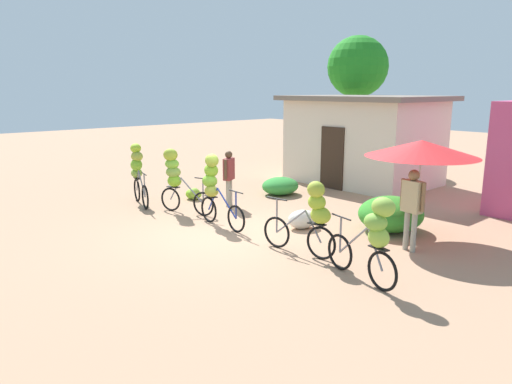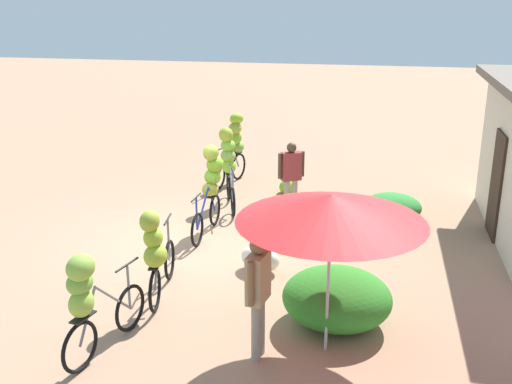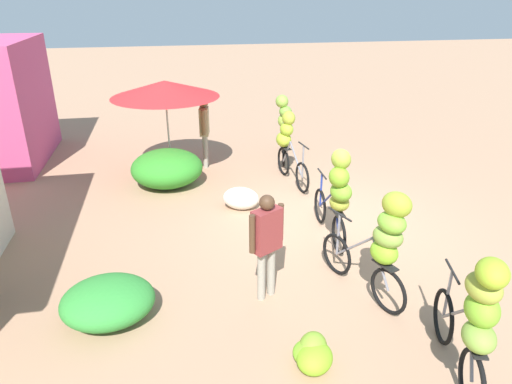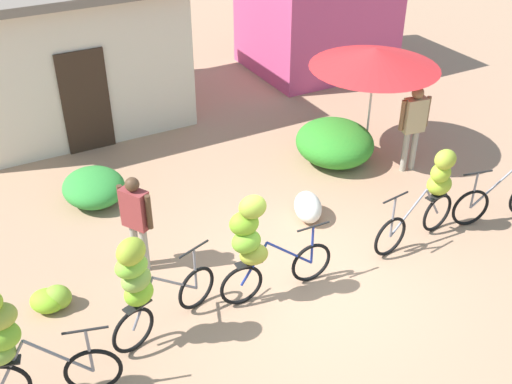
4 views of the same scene
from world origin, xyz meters
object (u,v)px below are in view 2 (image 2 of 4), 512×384
(produce_sack, at_px, (260,258))
(bicycle_center_loaded, at_px, (211,182))
(bicycle_near_pile, at_px, (228,160))
(bicycle_rightmost, at_px, (89,297))
(person_vendor, at_px, (258,285))
(bicycle_by_shop, at_px, (156,251))
(bicycle_leftmost, at_px, (234,143))
(banana_pile_on_ground, at_px, (288,187))
(person_bystander, at_px, (291,171))
(market_umbrella, at_px, (331,208))

(produce_sack, bearing_deg, bicycle_center_loaded, -142.19)
(bicycle_near_pile, xyz_separation_m, bicycle_rightmost, (6.20, -0.23, -0.08))
(produce_sack, distance_m, person_vendor, 2.64)
(bicycle_center_loaded, height_order, produce_sack, bicycle_center_loaded)
(produce_sack, bearing_deg, bicycle_by_shop, -42.44)
(bicycle_leftmost, distance_m, bicycle_by_shop, 6.21)
(bicycle_near_pile, relative_size, bicycle_rightmost, 1.00)
(produce_sack, bearing_deg, banana_pile_on_ground, -177.86)
(bicycle_leftmost, relative_size, person_bystander, 1.10)
(person_vendor, bearing_deg, produce_sack, -169.61)
(banana_pile_on_ground, height_order, person_bystander, person_bystander)
(bicycle_near_pile, bearing_deg, banana_pile_on_ground, 128.71)
(produce_sack, xyz_separation_m, person_vendor, (2.48, 0.45, 0.79))
(bicycle_center_loaded, bearing_deg, banana_pile_on_ground, 155.65)
(banana_pile_on_ground, xyz_separation_m, person_bystander, (1.36, 0.26, 0.78))
(bicycle_center_loaded, relative_size, bicycle_by_shop, 1.01)
(bicycle_leftmost, xyz_separation_m, produce_sack, (4.81, 1.59, -0.75))
(person_vendor, bearing_deg, person_bystander, -176.17)
(market_umbrella, bearing_deg, person_bystander, -166.54)
(produce_sack, bearing_deg, bicycle_near_pile, -157.61)
(bicycle_center_loaded, height_order, bicycle_by_shop, bicycle_center_loaded)
(bicycle_center_loaded, bearing_deg, bicycle_by_shop, 0.30)
(bicycle_near_pile, distance_m, produce_sack, 3.58)
(produce_sack, height_order, person_vendor, person_vendor)
(market_umbrella, xyz_separation_m, produce_sack, (-2.14, -1.29, -1.74))
(bicycle_leftmost, bearing_deg, bicycle_rightmost, 0.15)
(market_umbrella, relative_size, banana_pile_on_ground, 3.38)
(banana_pile_on_ground, height_order, produce_sack, produce_sack)
(banana_pile_on_ground, bearing_deg, produce_sack, 2.14)
(bicycle_rightmost, height_order, produce_sack, bicycle_rightmost)
(bicycle_by_shop, height_order, person_bystander, person_bystander)
(bicycle_leftmost, bearing_deg, bicycle_center_loaded, 5.33)
(bicycle_rightmost, xyz_separation_m, banana_pile_on_ground, (-7.14, 1.41, -0.74))
(produce_sack, bearing_deg, market_umbrella, 31.01)
(banana_pile_on_ground, height_order, person_vendor, person_vendor)
(bicycle_leftmost, relative_size, bicycle_center_loaded, 0.98)
(bicycle_by_shop, relative_size, banana_pile_on_ground, 2.46)
(produce_sack, relative_size, person_bystander, 0.46)
(bicycle_by_shop, bearing_deg, bicycle_leftmost, -177.15)
(produce_sack, bearing_deg, person_bystander, 177.99)
(market_umbrella, bearing_deg, bicycle_leftmost, -157.53)
(bicycle_center_loaded, relative_size, person_vendor, 1.05)
(banana_pile_on_ground, distance_m, produce_sack, 4.18)
(produce_sack, xyz_separation_m, person_bystander, (-2.82, 0.10, 0.71))
(produce_sack, relative_size, person_vendor, 0.43)
(bicycle_leftmost, relative_size, person_vendor, 1.03)
(banana_pile_on_ground, bearing_deg, bicycle_by_shop, -11.37)
(bicycle_near_pile, height_order, banana_pile_on_ground, bicycle_near_pile)
(banana_pile_on_ground, distance_m, person_bystander, 1.58)
(bicycle_near_pile, xyz_separation_m, bicycle_by_shop, (4.63, 0.06, -0.12))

